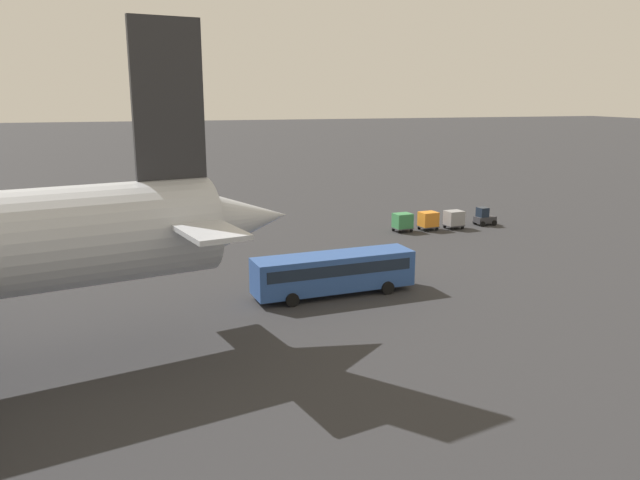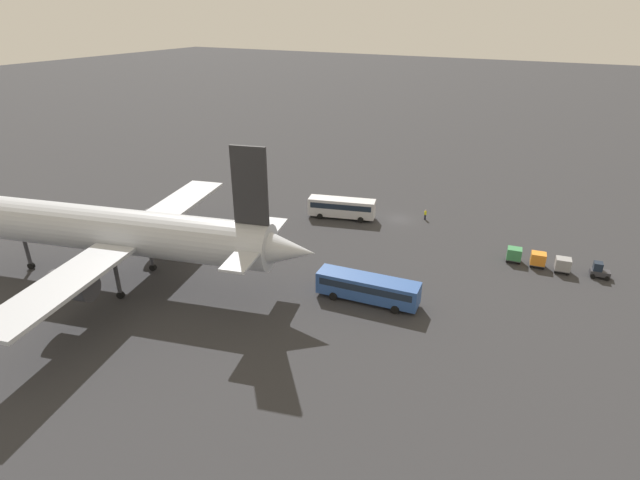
% 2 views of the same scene
% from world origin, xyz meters
% --- Properties ---
extents(ground_plane, '(600.00, 600.00, 0.00)m').
position_xyz_m(ground_plane, '(0.00, 0.00, 0.00)').
color(ground_plane, '#2D2D30').
extents(airplane, '(50.64, 43.37, 19.14)m').
position_xyz_m(airplane, '(24.18, 36.75, 7.20)').
color(airplane, '#B2B7C1').
rests_on(airplane, ground).
extents(shuttle_bus_near, '(11.47, 5.38, 3.38)m').
position_xyz_m(shuttle_bus_near, '(8.90, 4.07, 2.02)').
color(shuttle_bus_near, silver).
rests_on(shuttle_bus_near, ground).
extents(shuttle_bus_far, '(12.66, 4.06, 3.15)m').
position_xyz_m(shuttle_bus_far, '(-5.17, 26.37, 1.90)').
color(shuttle_bus_far, '#2D5199').
rests_on(shuttle_bus_far, ground).
extents(baggage_tug, '(2.53, 1.87, 2.10)m').
position_xyz_m(baggage_tug, '(-30.00, 6.75, 0.94)').
color(baggage_tug, '#333338').
rests_on(baggage_tug, ground).
extents(worker_person, '(0.38, 0.38, 1.74)m').
position_xyz_m(worker_person, '(-3.85, -1.84, 0.87)').
color(worker_person, '#1E1E2D').
rests_on(worker_person, ground).
extents(cargo_cart_grey, '(2.19, 1.91, 2.06)m').
position_xyz_m(cargo_cart_grey, '(-25.62, 7.57, 1.19)').
color(cargo_cart_grey, '#38383D').
rests_on(cargo_cart_grey, ground).
extents(cargo_cart_orange, '(2.19, 1.91, 2.06)m').
position_xyz_m(cargo_cart_orange, '(-22.49, 7.40, 1.19)').
color(cargo_cart_orange, '#38383D').
rests_on(cargo_cart_orange, ground).
extents(cargo_cart_green, '(2.19, 1.91, 2.06)m').
position_xyz_m(cargo_cart_green, '(-19.36, 7.37, 1.19)').
color(cargo_cart_green, '#38383D').
rests_on(cargo_cart_green, ground).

